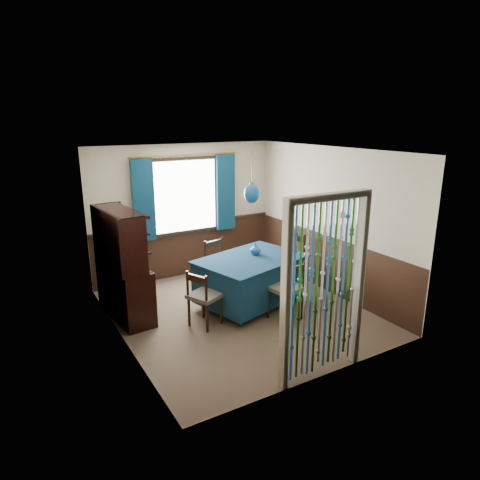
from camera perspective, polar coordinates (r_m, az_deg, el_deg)
floor at (r=6.83m, az=-0.23°, el=-9.57°), size 4.00×4.00×0.00m
ceiling at (r=6.18m, az=-0.26°, el=11.84°), size 4.00×4.00×0.00m
wall_back at (r=8.13m, az=-7.36°, el=3.82°), size 3.60×0.00×3.60m
wall_front at (r=4.85m, az=11.77°, el=-4.84°), size 3.60×0.00×3.60m
wall_left at (r=5.74m, az=-15.98°, el=-1.85°), size 0.00×4.00×4.00m
wall_right at (r=7.43m, az=11.85°, el=2.45°), size 0.00×4.00×4.00m
wainscot_back at (r=8.31m, az=-7.14°, el=-1.26°), size 3.60×0.00×3.60m
wainscot_front at (r=5.17m, az=11.18°, el=-12.58°), size 3.60×0.00×3.60m
wainscot_left at (r=6.01m, az=-15.29°, el=-8.66°), size 0.00×4.00×4.00m
wainscot_right at (r=7.63m, az=11.45°, el=-3.05°), size 0.00×4.00×4.00m
window at (r=8.03m, az=-7.30°, el=5.85°), size 1.32×0.12×1.42m
doorway at (r=4.97m, az=11.18°, el=-6.79°), size 1.16×0.12×2.18m
dining_table at (r=6.92m, az=1.49°, el=-5.07°), size 1.90×1.53×0.80m
chair_near at (r=6.45m, az=6.31°, el=-6.51°), size 0.52×0.50×0.93m
chair_far at (r=7.43m, az=-2.69°, el=-3.32°), size 0.54×0.53×0.93m
chair_left at (r=6.26m, az=-4.88°, el=-7.53°), size 0.54×0.55×0.86m
chair_right at (r=7.64m, az=6.67°, el=-2.66°), size 0.65×0.65×0.98m
sideboard at (r=6.71m, az=-15.25°, el=-5.22°), size 0.57×1.32×1.67m
pendant_lamp at (r=6.55m, az=1.57°, el=6.26°), size 0.24×0.24×0.81m
vase_table at (r=6.96m, az=2.07°, el=-1.26°), size 0.21×0.21×0.17m
bowl_shelf at (r=6.36m, az=-14.62°, el=-0.81°), size 0.22×0.22×0.05m
vase_sideboard at (r=6.86m, az=-15.58°, el=-1.79°), size 0.18×0.18×0.17m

